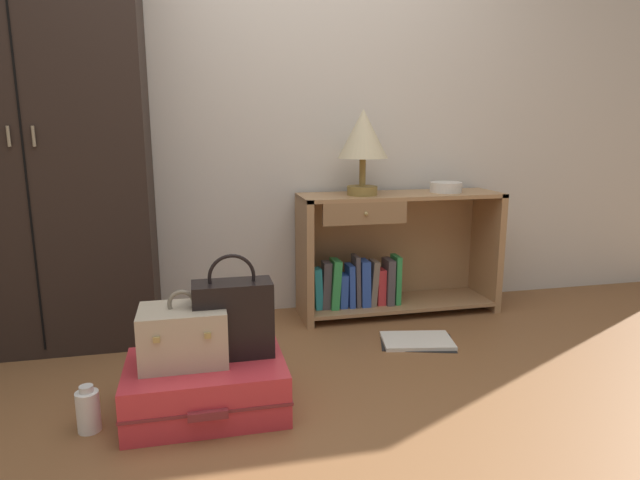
% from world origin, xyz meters
% --- Properties ---
extents(ground_plane, '(9.00, 9.00, 0.00)m').
position_xyz_m(ground_plane, '(0.00, 0.00, 0.00)').
color(ground_plane, brown).
extents(back_wall, '(6.40, 0.10, 2.60)m').
position_xyz_m(back_wall, '(0.00, 1.50, 1.30)').
color(back_wall, beige).
rests_on(back_wall, ground_plane).
extents(wardrobe, '(1.03, 0.47, 2.10)m').
position_xyz_m(wardrobe, '(-1.15, 1.20, 1.05)').
color(wardrobe, black).
rests_on(wardrobe, ground_plane).
extents(bookshelf, '(1.18, 0.36, 0.71)m').
position_xyz_m(bookshelf, '(0.67, 1.26, 0.34)').
color(bookshelf, '#A37A51').
rests_on(bookshelf, ground_plane).
extents(table_lamp, '(0.28, 0.28, 0.47)m').
position_xyz_m(table_lamp, '(0.50, 1.23, 1.03)').
color(table_lamp, olive).
rests_on(table_lamp, bookshelf).
extents(bowl, '(0.19, 0.19, 0.06)m').
position_xyz_m(bowl, '(1.01, 1.25, 0.74)').
color(bowl, silver).
rests_on(bowl, bookshelf).
extents(suitcase_large, '(0.61, 0.45, 0.20)m').
position_xyz_m(suitcase_large, '(-0.41, 0.32, 0.10)').
color(suitcase_large, '#D1333D').
rests_on(suitcase_large, ground_plane).
extents(train_case, '(0.32, 0.24, 0.29)m').
position_xyz_m(train_case, '(-0.49, 0.34, 0.31)').
color(train_case, '#B7A88E').
rests_on(train_case, suitcase_large).
extents(handbag, '(0.31, 0.14, 0.41)m').
position_xyz_m(handbag, '(-0.30, 0.36, 0.36)').
color(handbag, black).
rests_on(handbag, suitcase_large).
extents(bottle, '(0.08, 0.08, 0.18)m').
position_xyz_m(bottle, '(-0.83, 0.27, 0.08)').
color(bottle, white).
rests_on(bottle, ground_plane).
extents(open_book_on_floor, '(0.43, 0.35, 0.02)m').
position_xyz_m(open_book_on_floor, '(0.66, 0.77, 0.01)').
color(open_book_on_floor, white).
rests_on(open_book_on_floor, ground_plane).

